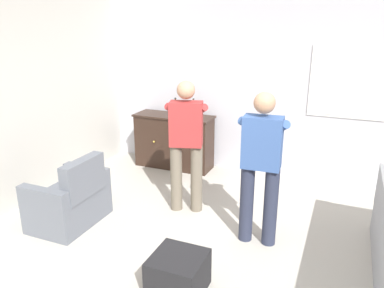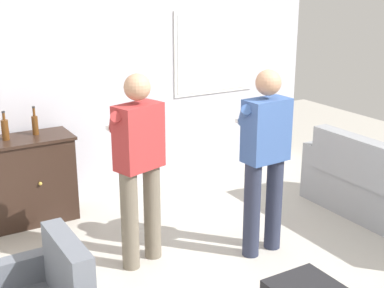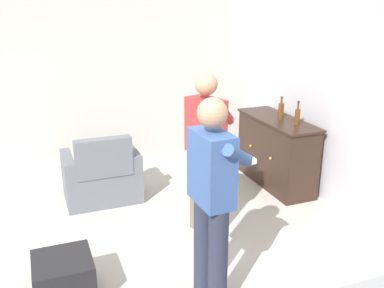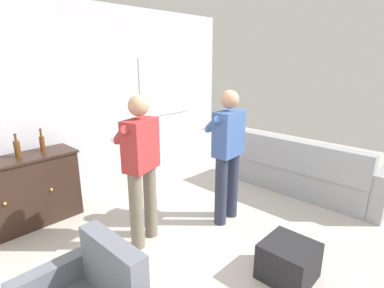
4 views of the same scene
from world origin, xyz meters
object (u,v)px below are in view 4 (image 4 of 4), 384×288
at_px(sideboard_cabinet, 23,192).
at_px(person_standing_left, 141,164).
at_px(bottle_liquor_amber, 42,143).
at_px(bottle_wine_green, 17,148).
at_px(ottoman, 288,261).
at_px(person_standing_right, 227,151).
at_px(couch, 301,173).

relative_size(sideboard_cabinet, person_standing_left, 0.78).
bearing_deg(bottle_liquor_amber, sideboard_cabinet, -170.25).
height_order(bottle_wine_green, ottoman, bottle_wine_green).
height_order(sideboard_cabinet, person_standing_right, person_standing_right).
relative_size(ottoman, person_standing_left, 0.28).
xyz_separation_m(person_standing_left, person_standing_right, (1.03, -0.39, 0.00)).
bearing_deg(bottle_wine_green, person_standing_right, -43.80).
relative_size(person_standing_left, person_standing_right, 1.00).
height_order(ottoman, person_standing_right, person_standing_right).
xyz_separation_m(sideboard_cabinet, person_standing_left, (0.81, -1.34, 0.49)).
bearing_deg(ottoman, couch, 21.35).
bearing_deg(bottle_liquor_amber, bottle_wine_green, -172.75).
height_order(couch, bottle_liquor_amber, bottle_liquor_amber).
xyz_separation_m(bottle_liquor_amber, person_standing_right, (1.51, -1.78, -0.06)).
height_order(sideboard_cabinet, bottle_liquor_amber, bottle_liquor_amber).
bearing_deg(person_standing_left, sideboard_cabinet, 121.32).
distance_m(couch, bottle_liquor_amber, 3.69).
relative_size(sideboard_cabinet, bottle_wine_green, 4.56).
height_order(person_standing_left, person_standing_right, same).
height_order(bottle_wine_green, person_standing_left, person_standing_left).
bearing_deg(person_standing_right, bottle_liquor_amber, 130.42).
bearing_deg(bottle_wine_green, couch, -33.18).
bearing_deg(couch, ottoman, -158.65).
height_order(couch, person_standing_right, person_standing_right).
bearing_deg(person_standing_left, bottle_wine_green, 120.14).
xyz_separation_m(couch, sideboard_cabinet, (-3.25, 2.09, 0.11)).
distance_m(sideboard_cabinet, bottle_liquor_amber, 0.64).
bearing_deg(person_standing_left, bottle_liquor_amber, 109.24).
xyz_separation_m(ottoman, person_standing_right, (0.46, 1.10, 0.76)).
distance_m(bottle_wine_green, bottle_liquor_amber, 0.30).
distance_m(couch, sideboard_cabinet, 3.87).
xyz_separation_m(sideboard_cabinet, bottle_liquor_amber, (0.33, 0.06, 0.55)).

